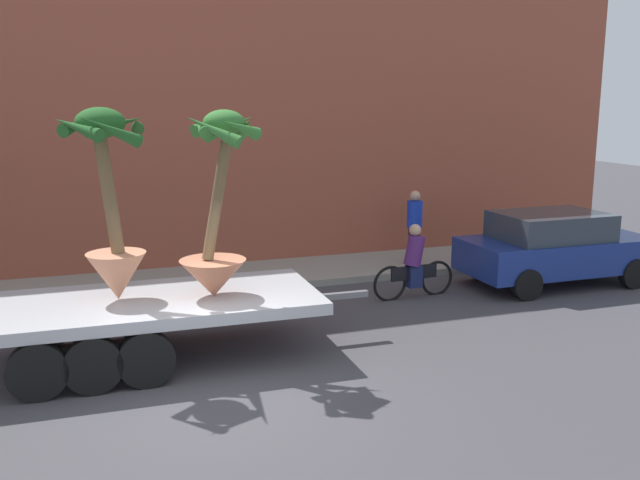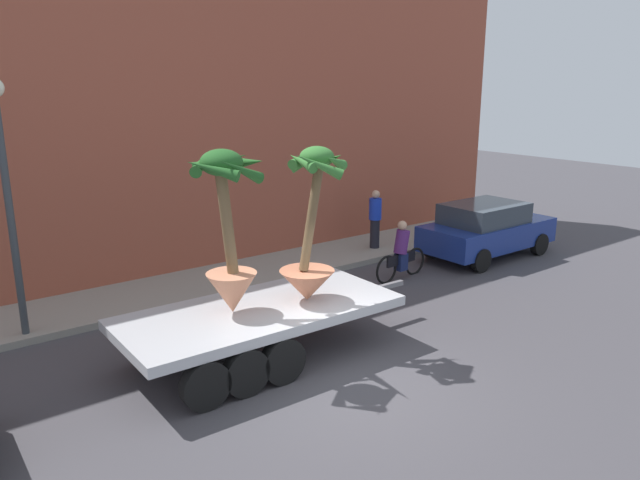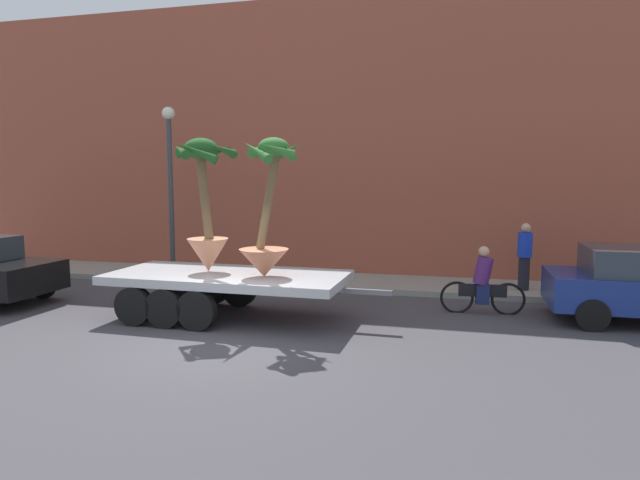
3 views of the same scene
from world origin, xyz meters
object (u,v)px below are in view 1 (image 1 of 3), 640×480
Objects in this scene: potted_palm_rear at (217,224)px; cyclist at (414,265)px; parked_car at (555,247)px; pedestrian_near_gate at (414,225)px; flatbed_trailer at (137,314)px; potted_palm_middle at (111,213)px.

potted_palm_rear is 1.54× the size of cyclist.
cyclist is 3.33m from parked_car.
flatbed_trailer is at bearing -149.30° from pedestrian_near_gate.
cyclist is at bearing 17.49° from flatbed_trailer.
parked_car is at bearing -45.23° from pedestrian_near_gate.
pedestrian_near_gate is (1.09, 2.20, 0.37)m from cyclist.
potted_palm_middle is (-0.28, 0.08, 1.56)m from flatbed_trailer.
pedestrian_near_gate is (6.65, 3.95, 0.30)m from flatbed_trailer.
flatbed_trailer is 2.15× the size of potted_palm_rear.
potted_palm_rear is 1.65× the size of pedestrian_near_gate.
potted_palm_middle reaches higher than pedestrian_near_gate.
parked_car is at bearing 14.06° from potted_palm_rear.
potted_palm_rear is at bearing -155.51° from cyclist.
pedestrian_near_gate reaches higher than cyclist.
flatbed_trailer is at bearing -169.18° from parked_car.
cyclist is 2.48m from pedestrian_near_gate.
potted_palm_rear is at bearing -142.44° from pedestrian_near_gate.
pedestrian_near_gate is (-2.23, 2.25, 0.22)m from parked_car.
potted_palm_middle is 0.69× the size of parked_car.
potted_palm_rear reaches higher than flatbed_trailer.
potted_palm_middle is at bearing 168.80° from potted_palm_rear.
pedestrian_near_gate is (6.93, 3.87, -1.27)m from potted_palm_middle.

